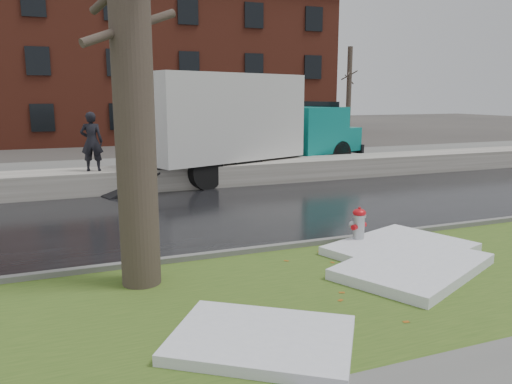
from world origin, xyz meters
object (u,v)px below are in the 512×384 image
object	(u,v)px
box_truck	(244,124)
worker	(92,142)
tree	(131,33)
fire_hydrant	(359,225)

from	to	relation	value
box_truck	worker	distance (m)	5.78
tree	box_truck	bearing A→B (deg)	61.05
box_truck	worker	size ratio (longest dim) A/B	6.19
fire_hydrant	worker	distance (m)	9.23
tree	worker	distance (m)	8.66
fire_hydrant	tree	size ratio (longest dim) A/B	0.10
tree	worker	bearing A→B (deg)	91.25
box_truck	worker	bearing A→B (deg)	174.35
box_truck	worker	world-z (taller)	box_truck
tree	worker	xyz separation A→B (m)	(-0.18, 8.34, -2.33)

